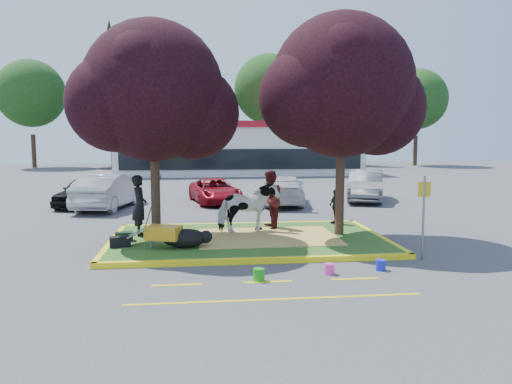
{
  "coord_description": "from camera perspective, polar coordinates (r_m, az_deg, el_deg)",
  "views": [
    {
      "loc": [
        -1.52,
        -14.9,
        3.25
      ],
      "look_at": [
        0.29,
        0.5,
        1.49
      ],
      "focal_mm": 35.0,
      "sensor_mm": 36.0,
      "label": 1
    }
  ],
  "objects": [
    {
      "name": "cow",
      "position": [
        15.91,
        -0.96,
        -1.81
      ],
      "size": [
        2.09,
        1.44,
        1.61
      ],
      "primitive_type": "imported",
      "rotation": [
        0.0,
        0.0,
        1.9
      ],
      "color": "silver",
      "rests_on": "median_island"
    },
    {
      "name": "calf",
      "position": [
        14.03,
        -8.15,
        -5.25
      ],
      "size": [
        1.38,
        1.12,
        0.52
      ],
      "primitive_type": "ellipsoid",
      "rotation": [
        0.0,
        0.0,
        0.43
      ],
      "color": "black",
      "rests_on": "median_island"
    },
    {
      "name": "car_white",
      "position": [
        23.62,
        3.19,
        0.24
      ],
      "size": [
        2.69,
        5.0,
        1.38
      ],
      "primitive_type": "imported",
      "rotation": [
        0.0,
        0.0,
        2.97
      ],
      "color": "silver",
      "rests_on": "ground"
    },
    {
      "name": "car_red",
      "position": [
        24.12,
        -4.72,
        0.13
      ],
      "size": [
        2.69,
        4.54,
        1.18
      ],
      "primitive_type": "imported",
      "rotation": [
        0.0,
        0.0,
        0.18
      ],
      "color": "maroon",
      "rests_on": "ground"
    },
    {
      "name": "bucket_pink",
      "position": [
        11.98,
        8.38,
        -8.69
      ],
      "size": [
        0.29,
        0.29,
        0.26
      ],
      "primitive_type": "cylinder",
      "rotation": [
        0.0,
        0.0,
        -0.26
      ],
      "color": "#F837B1",
      "rests_on": "ground"
    },
    {
      "name": "fire_lane_stripe_a",
      "position": [
        11.19,
        -9.03,
        -10.45
      ],
      "size": [
        1.1,
        0.12,
        0.01
      ],
      "primitive_type": "cube",
      "color": "yellow",
      "rests_on": "ground"
    },
    {
      "name": "fire_lane_stripe_c",
      "position": [
        11.72,
        11.2,
        -9.72
      ],
      "size": [
        1.1,
        0.12,
        0.01
      ],
      "primitive_type": "cube",
      "color": "yellow",
      "rests_on": "ground"
    },
    {
      "name": "bucket_blue",
      "position": [
        12.56,
        14.06,
        -8.1
      ],
      "size": [
        0.31,
        0.31,
        0.26
      ],
      "primitive_type": "cylinder",
      "rotation": [
        0.0,
        0.0,
        -0.39
      ],
      "color": "#1826C5",
      "rests_on": "ground"
    },
    {
      "name": "gear_bag_dark",
      "position": [
        14.51,
        -15.27,
        -5.5
      ],
      "size": [
        0.62,
        0.42,
        0.29
      ],
      "primitive_type": "cube",
      "rotation": [
        0.0,
        0.0,
        0.21
      ],
      "color": "black",
      "rests_on": "median_island"
    },
    {
      "name": "treeline",
      "position": [
        52.77,
        -3.75,
        11.33
      ],
      "size": [
        46.58,
        7.8,
        14.63
      ],
      "color": "black",
      "rests_on": "ground"
    },
    {
      "name": "fire_lane_long",
      "position": [
        10.15,
        2.3,
        -12.16
      ],
      "size": [
        6.0,
        0.1,
        0.01
      ],
      "primitive_type": "cube",
      "color": "yellow",
      "rests_on": "ground"
    },
    {
      "name": "ground",
      "position": [
        15.33,
        -0.86,
        -5.76
      ],
      "size": [
        90.0,
        90.0,
        0.0
      ],
      "primitive_type": "plane",
      "color": "#424244",
      "rests_on": "ground"
    },
    {
      "name": "car_silver",
      "position": [
        23.11,
        -16.53,
        0.07
      ],
      "size": [
        2.55,
        4.96,
        1.56
      ],
      "primitive_type": "imported",
      "rotation": [
        0.0,
        0.0,
        2.94
      ],
      "color": "#9A9DA1",
      "rests_on": "ground"
    },
    {
      "name": "tree_purple_left",
      "position": [
        15.38,
        -11.58,
        10.5
      ],
      "size": [
        5.06,
        4.2,
        6.51
      ],
      "color": "black",
      "rests_on": "median_island"
    },
    {
      "name": "visitor_a",
      "position": [
        16.6,
        1.62,
        -0.87
      ],
      "size": [
        0.83,
        1.02,
        1.95
      ],
      "primitive_type": "imported",
      "rotation": [
        0.0,
        0.0,
        -1.47
      ],
      "color": "#461417",
      "rests_on": "median_island"
    },
    {
      "name": "visitor_b",
      "position": [
        17.76,
        9.09,
        -1.64
      ],
      "size": [
        0.49,
        0.78,
        1.23
      ],
      "primitive_type": "imported",
      "rotation": [
        0.0,
        0.0,
        -1.28
      ],
      "color": "black",
      "rests_on": "median_island"
    },
    {
      "name": "bucket_green",
      "position": [
        11.34,
        0.32,
        -9.43
      ],
      "size": [
        0.34,
        0.34,
        0.28
      ],
      "primitive_type": "cylinder",
      "rotation": [
        0.0,
        0.0,
        -0.35
      ],
      "color": "#1C9416",
      "rests_on": "ground"
    },
    {
      "name": "car_grey",
      "position": [
        25.46,
        12.42,
        0.72
      ],
      "size": [
        3.06,
        4.88,
        1.52
      ],
      "primitive_type": "imported",
      "rotation": [
        0.0,
        0.0,
        -0.34
      ],
      "color": "#56585D",
      "rests_on": "ground"
    },
    {
      "name": "curb_far",
      "position": [
        17.83,
        -1.71,
        -3.77
      ],
      "size": [
        8.3,
        0.16,
        0.15
      ],
      "primitive_type": "cube",
      "color": "yellow",
      "rests_on": "ground"
    },
    {
      "name": "car_black",
      "position": [
        24.21,
        -18.96,
        0.03
      ],
      "size": [
        2.49,
        4.24,
        1.36
      ],
      "primitive_type": "imported",
      "rotation": [
        0.0,
        0.0,
        -0.24
      ],
      "color": "black",
      "rests_on": "ground"
    },
    {
      "name": "handler",
      "position": [
        15.86,
        -13.18,
        -1.5
      ],
      "size": [
        0.59,
        0.77,
        1.89
      ],
      "primitive_type": "imported",
      "rotation": [
        0.0,
        0.0,
        1.79
      ],
      "color": "black",
      "rests_on": "median_island"
    },
    {
      "name": "curb_near",
      "position": [
        12.81,
        0.32,
        -7.86
      ],
      "size": [
        8.3,
        0.16,
        0.15
      ],
      "primitive_type": "cube",
      "color": "yellow",
      "rests_on": "ground"
    },
    {
      "name": "straw_bedding",
      "position": [
        15.37,
        1.37,
        -5.14
      ],
      "size": [
        4.2,
        3.0,
        0.01
      ],
      "primitive_type": "cube",
      "color": "#DAB85A",
      "rests_on": "median_island"
    },
    {
      "name": "gear_bag_green",
      "position": [
        15.26,
        -14.84,
        -4.94
      ],
      "size": [
        0.53,
        0.35,
        0.27
      ],
      "primitive_type": "cube",
      "rotation": [
        0.0,
        0.0,
        0.08
      ],
      "color": "black",
      "rests_on": "median_island"
    },
    {
      "name": "median_island",
      "position": [
        15.31,
        -0.86,
        -5.48
      ],
      "size": [
        8.0,
        5.0,
        0.15
      ],
      "primitive_type": "cube",
      "color": "#29591C",
      "rests_on": "ground"
    },
    {
      "name": "fire_lane_stripe_b",
      "position": [
        11.29,
        1.34,
        -10.23
      ],
      "size": [
        1.1,
        0.12,
        0.01
      ],
      "primitive_type": "cube",
      "color": "yellow",
      "rests_on": "ground"
    },
    {
      "name": "wheelbarrow",
      "position": [
        13.97,
        -10.48,
        -4.63
      ],
      "size": [
        1.66,
        0.84,
        0.63
      ],
      "rotation": [
        0.0,
        0.0,
        -0.36
      ],
      "color": "black",
      "rests_on": "median_island"
    },
    {
      "name": "curb_left",
      "position": [
        15.45,
        -16.17,
        -5.63
      ],
      "size": [
        0.16,
        5.3,
        0.15
      ],
      "primitive_type": "cube",
      "color": "yellow",
      "rests_on": "ground"
    },
    {
      "name": "curb_right",
      "position": [
        16.23,
        13.67,
        -4.98
      ],
      "size": [
        0.16,
        5.3,
        0.15
      ],
      "primitive_type": "cube",
      "color": "yellow",
      "rests_on": "ground"
    },
    {
      "name": "sign_post",
      "position": [
        13.65,
        18.62,
        -1.86
      ],
      "size": [
        0.31,
        0.12,
        2.22
      ],
      "rotation": [
        0.0,
        0.0,
        -0.29
      ],
      "color": "slate",
      "rests_on": "ground"
    },
    {
      "name": "tree_purple_right",
      "position": [
        15.78,
        9.86,
        11.16
      ],
      "size": [
        5.3,
        4.4,
        6.82
      ],
      "color": "black",
      "rests_on": "median_island"
    },
    {
      "name": "retail_building",
      "position": [
        43.04,
        -2.01,
        5.14
      ],
      "size": [
        20.4,
        8.4,
        4.4
      ],
      "color": "silver",
      "rests_on": "ground"
    }
  ]
}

